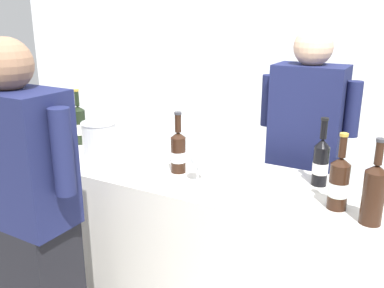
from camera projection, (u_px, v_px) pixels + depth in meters
The scene contains 11 objects.
wall_back at pixel (324, 45), 4.13m from camera, with size 8.00×0.10×2.80m, color silver.
counter at pixel (200, 256), 2.24m from camera, with size 2.53×0.61×0.93m, color beige.
wine_bottle_0 at pixel (79, 125), 2.56m from camera, with size 0.08×0.08×0.33m.
wine_bottle_1 at pixel (321, 161), 1.94m from camera, with size 0.07×0.07×0.32m.
wine_bottle_3 at pixel (339, 183), 1.70m from camera, with size 0.08×0.08×0.32m.
wine_bottle_4 at pixel (178, 151), 2.10m from camera, with size 0.08×0.08×0.31m.
wine_bottle_5 at pixel (374, 192), 1.57m from camera, with size 0.08×0.08×0.34m.
wine_glass at pixel (198, 157), 1.96m from camera, with size 0.08×0.08×0.19m.
ice_bucket at pixel (99, 140), 2.29m from camera, with size 0.19×0.19×0.21m.
person_server at pixel (303, 175), 2.44m from camera, with size 0.54×0.25×1.63m.
person_guest at pixel (28, 234), 1.82m from camera, with size 0.61×0.25×1.62m.
Camera 1 is at (0.91, -1.74, 1.70)m, focal length 39.43 mm.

